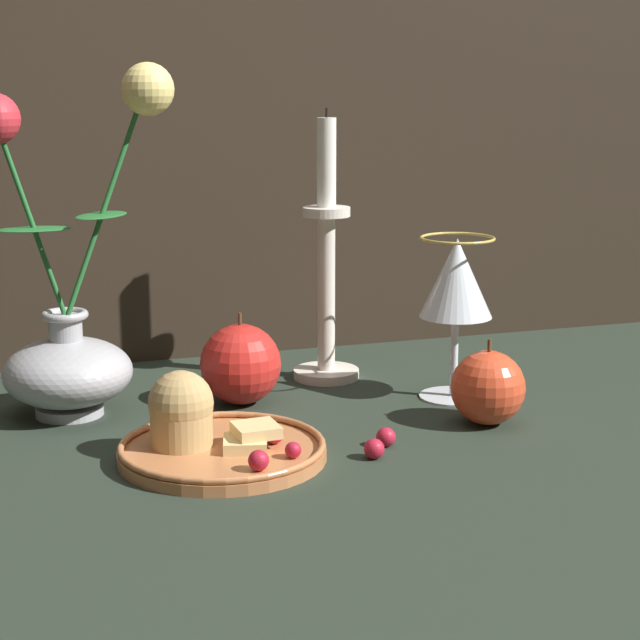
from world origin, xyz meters
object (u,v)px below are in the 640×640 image
(wine_glass, at_px, (456,285))
(vase, at_px, (69,327))
(apple_near_glass, at_px, (241,364))
(candlestick, at_px, (326,277))
(apple_beside_vase, at_px, (488,388))
(plate_with_pastries, at_px, (210,436))

(wine_glass, bearing_deg, vase, 170.99)
(vase, distance_m, wine_glass, 0.39)
(vase, bearing_deg, apple_near_glass, -4.53)
(candlestick, xyz_separation_m, apple_beside_vase, (0.10, -0.20, -0.08))
(candlestick, distance_m, apple_near_glass, 0.15)
(plate_with_pastries, height_order, apple_beside_vase, apple_beside_vase)
(plate_with_pastries, height_order, apple_near_glass, apple_near_glass)
(candlestick, relative_size, apple_near_glass, 3.11)
(wine_glass, bearing_deg, apple_beside_vase, -94.39)
(candlestick, relative_size, apple_beside_vase, 3.52)
(vase, distance_m, apple_near_glass, 0.17)
(apple_beside_vase, height_order, apple_near_glass, apple_near_glass)
(plate_with_pastries, bearing_deg, wine_glass, 20.12)
(candlestick, height_order, apple_near_glass, candlestick)
(apple_near_glass, bearing_deg, candlestick, 29.76)
(vase, bearing_deg, apple_beside_vase, -21.96)
(candlestick, xyz_separation_m, apple_near_glass, (-0.11, -0.06, -0.07))
(vase, height_order, candlestick, vase)
(apple_beside_vase, bearing_deg, candlestick, 115.17)
(wine_glass, xyz_separation_m, apple_beside_vase, (-0.01, -0.09, -0.08))
(apple_near_glass, bearing_deg, vase, 175.47)
(wine_glass, bearing_deg, apple_near_glass, 167.60)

